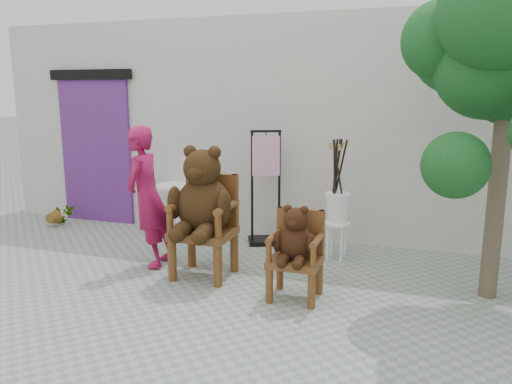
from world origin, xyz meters
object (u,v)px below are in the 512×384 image
at_px(person, 148,197).
at_px(cafe_table, 178,203).
at_px(display_stand, 266,201).
at_px(stool_bucket, 337,207).
at_px(tree, 497,52).
at_px(chair_big, 203,204).
at_px(chair_small, 296,244).

xyz_separation_m(person, cafe_table, (-0.31, 1.32, -0.37)).
height_order(display_stand, stool_bucket, display_stand).
bearing_deg(display_stand, tree, -44.09).
bearing_deg(chair_big, stool_bucket, 39.13).
bearing_deg(tree, person, -175.56).
xyz_separation_m(person, tree, (3.56, 0.28, 1.55)).
xyz_separation_m(chair_big, person, (-0.76, 0.13, 0.00)).
height_order(cafe_table, tree, tree).
relative_size(chair_big, stool_bucket, 0.99).
relative_size(chair_small, cafe_table, 1.34).
bearing_deg(tree, chair_big, -171.70).
xyz_separation_m(cafe_table, display_stand, (1.35, -0.08, 0.14)).
height_order(cafe_table, display_stand, display_stand).
distance_m(chair_big, chair_small, 1.16).
bearing_deg(display_stand, chair_small, -86.57).
distance_m(person, cafe_table, 1.41).
bearing_deg(stool_bucket, person, -155.91).
xyz_separation_m(chair_big, cafe_table, (-1.07, 1.45, -0.37)).
bearing_deg(cafe_table, person, -76.61).
xyz_separation_m(person, display_stand, (1.03, 1.24, -0.23)).
bearing_deg(chair_big, person, 170.05).
height_order(chair_small, tree, tree).
bearing_deg(person, display_stand, 136.52).
distance_m(chair_big, stool_bucket, 1.66).
relative_size(chair_big, tree, 0.45).
bearing_deg(stool_bucket, chair_small, -97.96).
height_order(chair_small, display_stand, display_stand).
distance_m(cafe_table, display_stand, 1.36).
height_order(chair_small, stool_bucket, stool_bucket).
height_order(cafe_table, stool_bucket, stool_bucket).
bearing_deg(chair_small, tree, 21.62).
height_order(chair_small, person, person).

